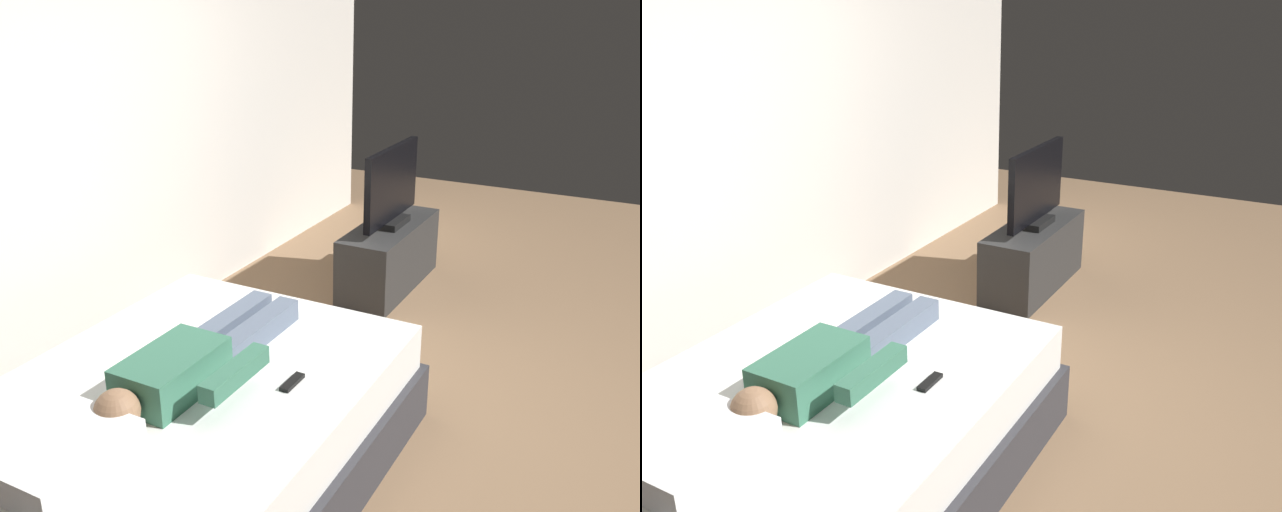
% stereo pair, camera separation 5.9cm
% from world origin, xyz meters
% --- Properties ---
extents(ground_plane, '(10.00, 10.00, 0.00)m').
position_xyz_m(ground_plane, '(0.00, 0.00, 0.00)').
color(ground_plane, '#8C6B4C').
extents(back_wall, '(6.40, 0.10, 2.80)m').
position_xyz_m(back_wall, '(0.40, 1.83, 1.40)').
color(back_wall, silver).
rests_on(back_wall, ground).
extents(bed, '(2.02, 1.56, 0.54)m').
position_xyz_m(bed, '(-0.77, 0.51, 0.26)').
color(bed, '#333338').
rests_on(bed, ground).
extents(pillow, '(0.48, 0.34, 0.12)m').
position_xyz_m(pillow, '(-1.46, 0.51, 0.60)').
color(pillow, white).
rests_on(pillow, bed).
extents(person, '(1.26, 0.46, 0.18)m').
position_xyz_m(person, '(-0.74, 0.48, 0.62)').
color(person, '#387056').
rests_on(person, bed).
extents(remote, '(0.15, 0.04, 0.02)m').
position_xyz_m(remote, '(-0.59, 0.08, 0.55)').
color(remote, black).
rests_on(remote, bed).
extents(tv_stand, '(1.10, 0.40, 0.50)m').
position_xyz_m(tv_stand, '(1.74, 0.58, 0.25)').
color(tv_stand, '#2D2D2D').
rests_on(tv_stand, ground).
extents(tv, '(0.88, 0.20, 0.59)m').
position_xyz_m(tv, '(1.74, 0.58, 0.78)').
color(tv, black).
rests_on(tv, tv_stand).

